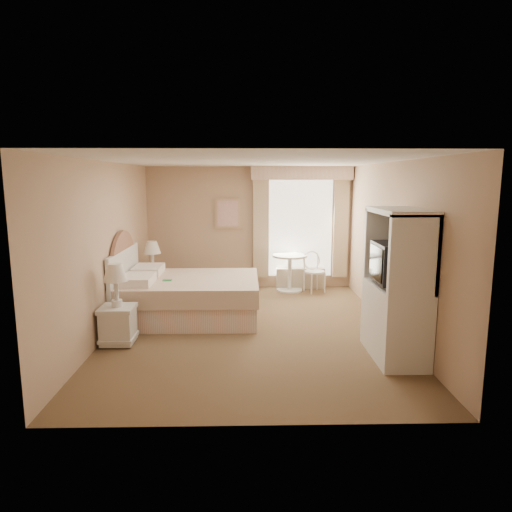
{
  "coord_description": "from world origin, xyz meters",
  "views": [
    {
      "loc": [
        -0.08,
        -6.64,
        2.25
      ],
      "look_at": [
        0.08,
        0.3,
        1.07
      ],
      "focal_mm": 32.0,
      "sensor_mm": 36.0,
      "label": 1
    }
  ],
  "objects_px": {
    "nightstand_near": "(118,315)",
    "round_table": "(290,267)",
    "cafe_chair": "(313,268)",
    "bed": "(183,295)",
    "nightstand_far": "(153,277)",
    "armoire": "(397,297)"
  },
  "relations": [
    {
      "from": "bed",
      "to": "armoire",
      "type": "bearing_deg",
      "value": -30.69
    },
    {
      "from": "nightstand_near",
      "to": "cafe_chair",
      "type": "height_order",
      "value": "nightstand_near"
    },
    {
      "from": "cafe_chair",
      "to": "nightstand_near",
      "type": "bearing_deg",
      "value": -158.5
    },
    {
      "from": "nightstand_near",
      "to": "round_table",
      "type": "xyz_separation_m",
      "value": [
        2.65,
        2.99,
        0.07
      ]
    },
    {
      "from": "nightstand_far",
      "to": "round_table",
      "type": "bearing_deg",
      "value": 11.91
    },
    {
      "from": "bed",
      "to": "nightstand_far",
      "type": "height_order",
      "value": "bed"
    },
    {
      "from": "bed",
      "to": "round_table",
      "type": "distance_m",
      "value": 2.63
    },
    {
      "from": "cafe_chair",
      "to": "armoire",
      "type": "distance_m",
      "value": 3.51
    },
    {
      "from": "cafe_chair",
      "to": "armoire",
      "type": "bearing_deg",
      "value": -102.85
    },
    {
      "from": "round_table",
      "to": "cafe_chair",
      "type": "distance_m",
      "value": 0.47
    },
    {
      "from": "bed",
      "to": "nightstand_far",
      "type": "distance_m",
      "value": 1.43
    },
    {
      "from": "armoire",
      "to": "round_table",
      "type": "bearing_deg",
      "value": 105.93
    },
    {
      "from": "bed",
      "to": "round_table",
      "type": "xyz_separation_m",
      "value": [
        1.92,
        1.79,
        0.12
      ]
    },
    {
      "from": "nightstand_near",
      "to": "cafe_chair",
      "type": "bearing_deg",
      "value": 43.17
    },
    {
      "from": "bed",
      "to": "armoire",
      "type": "height_order",
      "value": "armoire"
    },
    {
      "from": "nightstand_near",
      "to": "round_table",
      "type": "distance_m",
      "value": 3.99
    },
    {
      "from": "nightstand_far",
      "to": "nightstand_near",
      "type": "bearing_deg",
      "value": -90.0
    },
    {
      "from": "nightstand_far",
      "to": "armoire",
      "type": "bearing_deg",
      "value": -39.08
    },
    {
      "from": "bed",
      "to": "nightstand_far",
      "type": "bearing_deg",
      "value": 120.54
    },
    {
      "from": "nightstand_near",
      "to": "nightstand_far",
      "type": "height_order",
      "value": "nightstand_near"
    },
    {
      "from": "cafe_chair",
      "to": "bed",
      "type": "bearing_deg",
      "value": -165.92
    },
    {
      "from": "nightstand_near",
      "to": "round_table",
      "type": "bearing_deg",
      "value": 48.48
    }
  ]
}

